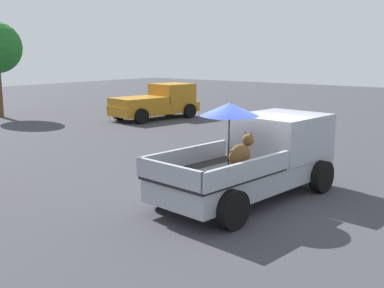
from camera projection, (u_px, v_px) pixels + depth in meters
ground_plane at (247, 199)px, 11.22m from camera, size 80.00×80.00×0.00m
pickup_truck_main at (259, 156)px, 11.35m from camera, size 5.22×2.67×2.35m
pickup_truck_far at (158, 102)px, 24.80m from camera, size 5.03×2.76×1.80m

